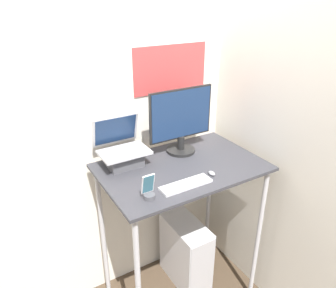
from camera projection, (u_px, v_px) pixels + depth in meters
name	position (u px, v px, depth m)	size (l,w,h in m)	color
wall_back	(151.00, 123.00, 2.36)	(6.00, 0.06, 2.60)	silver
wall_side_right	(292.00, 143.00, 2.05)	(0.05, 6.00, 2.60)	silver
desk	(181.00, 187.00, 2.16)	(1.04, 0.67, 1.15)	#333338
laptop	(123.00, 153.00, 2.07)	(0.30, 0.26, 0.30)	#4C4C51
monitor	(181.00, 122.00, 2.19)	(0.47, 0.20, 0.45)	black
keyboard	(186.00, 184.00, 1.88)	(0.32, 0.09, 0.02)	silver
mouse	(212.00, 173.00, 1.99)	(0.03, 0.05, 0.02)	#99999E
cell_phone	(149.00, 191.00, 1.75)	(0.07, 0.06, 0.15)	#4C4C51
computer_tower	(186.00, 252.00, 2.61)	(0.23, 0.45, 0.55)	silver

